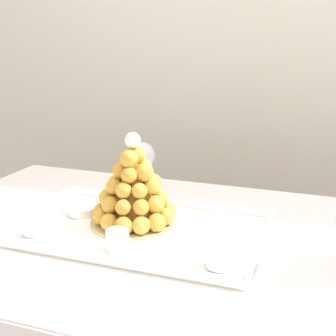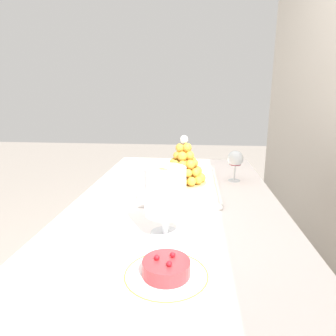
{
  "view_description": "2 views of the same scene",
  "coord_description": "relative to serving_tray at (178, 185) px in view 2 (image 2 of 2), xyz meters",
  "views": [
    {
      "loc": [
        0.19,
        -0.97,
        1.24
      ],
      "look_at": [
        -0.17,
        0.03,
        0.94
      ],
      "focal_mm": 49.57,
      "sensor_mm": 36.0,
      "label": 1
    },
    {
      "loc": [
        1.12,
        0.07,
        1.21
      ],
      "look_at": [
        -0.15,
        -0.05,
        0.89
      ],
      "focal_mm": 31.53,
      "sensor_mm": 36.0,
      "label": 2
    }
  ],
  "objects": [
    {
      "name": "croquembouche",
      "position": [
        -0.02,
        0.03,
        0.09
      ],
      "size": [
        0.22,
        0.22,
        0.23
      ],
      "color": "tan",
      "rests_on": "serving_tray"
    },
    {
      "name": "dessert_cup_left",
      "position": [
        -0.22,
        -0.11,
        0.03
      ],
      "size": [
        0.06,
        0.06,
        0.06
      ],
      "color": "silver",
      "rests_on": "serving_tray"
    },
    {
      "name": "dessert_cup_centre",
      "position": [
        0.23,
        -0.12,
        0.03
      ],
      "size": [
        0.05,
        0.05,
        0.06
      ],
      "color": "silver",
      "rests_on": "serving_tray"
    },
    {
      "name": "buffet_table",
      "position": [
        0.24,
        0.01,
        -0.11
      ],
      "size": [
        1.7,
        0.85,
        0.78
      ],
      "color": "brown",
      "rests_on": "ground_plane"
    },
    {
      "name": "dessert_cup_mid_left",
      "position": [
        0.0,
        -0.12,
        0.02
      ],
      "size": [
        0.05,
        0.05,
        0.05
      ],
      "color": "silver",
      "rests_on": "serving_tray"
    },
    {
      "name": "creme_brulee_ramekin",
      "position": [
        -0.18,
        0.05,
        0.02
      ],
      "size": [
        0.1,
        0.1,
        0.02
      ],
      "color": "white",
      "rests_on": "serving_tray"
    },
    {
      "name": "macaron_goblet",
      "position": [
        0.51,
        -0.01,
        0.14
      ],
      "size": [
        0.13,
        0.13,
        0.23
      ],
      "color": "white",
      "rests_on": "buffet_table"
    },
    {
      "name": "fruit_tart_plate",
      "position": [
        0.73,
        0.02,
        0.01
      ],
      "size": [
        0.21,
        0.21,
        0.06
      ],
      "color": "white",
      "rests_on": "buffet_table"
    },
    {
      "name": "serving_tray",
      "position": [
        0.0,
        0.0,
        0.0
      ],
      "size": [
        0.6,
        0.38,
        0.02
      ],
      "color": "white",
      "rests_on": "buffet_table"
    },
    {
      "name": "wine_glass",
      "position": [
        -0.11,
        0.28,
        0.11
      ],
      "size": [
        0.08,
        0.08,
        0.16
      ],
      "color": "silver",
      "rests_on": "buffet_table"
    }
  ]
}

